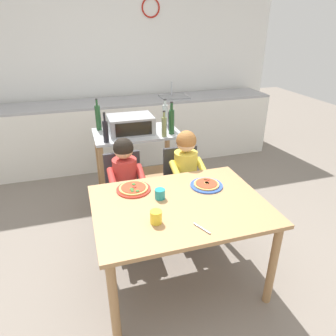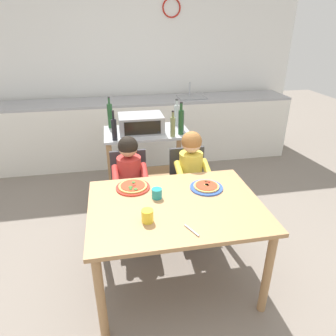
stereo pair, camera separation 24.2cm
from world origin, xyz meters
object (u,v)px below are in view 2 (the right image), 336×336
object	(u,v)px
toaster_oven	(141,123)
dining_chair_left	(130,187)
bottle_dark_olive_oil	(177,114)
kitchen_island_cart	(147,156)
pizza_plate_red_rimmed	(133,187)
bottle_brown_beer	(181,121)
drinking_cup_yellow	(147,216)
child_in_red_shirt	(130,178)
bottle_squat_spirits	(110,115)
dining_chair_right	(189,183)
drinking_cup_teal	(157,193)
bottle_tall_green_wine	(173,126)
bottle_clear_vinegar	(114,129)
bottle_slim_sauce	(181,121)
child_in_yellow_shirt	(192,173)
dining_table	(176,215)
pizza_plate_blue_rimmed	(206,187)
serving_spoon	(192,230)

from	to	relation	value
toaster_oven	dining_chair_left	distance (m)	0.73
bottle_dark_olive_oil	dining_chair_left	xyz separation A→B (m)	(-0.60, -0.68, -0.50)
kitchen_island_cart	pizza_plate_red_rimmed	distance (m)	1.04
bottle_brown_beer	drinking_cup_yellow	distance (m)	1.42
child_in_red_shirt	bottle_squat_spirits	bearing A→B (deg)	99.11
dining_chair_right	pizza_plate_red_rimmed	xyz separation A→B (m)	(-0.57, -0.44, 0.26)
drinking_cup_teal	drinking_cup_yellow	world-z (taller)	drinking_cup_yellow
bottle_tall_green_wine	drinking_cup_teal	world-z (taller)	bottle_tall_green_wine
bottle_clear_vinegar	bottle_slim_sauce	bearing A→B (deg)	13.30
bottle_slim_sauce	pizza_plate_red_rimmed	bearing A→B (deg)	-122.56
toaster_oven	child_in_yellow_shirt	xyz separation A→B (m)	(0.39, -0.68, -0.29)
dining_table	child_in_red_shirt	bearing A→B (deg)	114.05
bottle_clear_vinegar	child_in_yellow_shirt	world-z (taller)	bottle_clear_vinegar
bottle_slim_sauce	kitchen_island_cart	bearing A→B (deg)	173.84
bottle_dark_olive_oil	bottle_brown_beer	world-z (taller)	bottle_brown_beer
bottle_clear_vinegar	child_in_yellow_shirt	distance (m)	0.88
dining_chair_left	kitchen_island_cart	bearing A→B (deg)	65.69
kitchen_island_cart	bottle_brown_beer	distance (m)	0.57
kitchen_island_cart	dining_table	distance (m)	1.29
child_in_red_shirt	pizza_plate_blue_rimmed	world-z (taller)	child_in_red_shirt
kitchen_island_cart	bottle_slim_sauce	distance (m)	0.55
toaster_oven	bottle_tall_green_wine	bearing A→B (deg)	-36.32
kitchen_island_cart	pizza_plate_blue_rimmed	size ratio (longest dim) A/B	3.48
bottle_dark_olive_oil	dining_chair_left	world-z (taller)	bottle_dark_olive_oil
drinking_cup_teal	bottle_slim_sauce	bearing A→B (deg)	68.62
dining_chair_right	child_in_red_shirt	world-z (taller)	child_in_red_shirt
bottle_dark_olive_oil	child_in_yellow_shirt	size ratio (longest dim) A/B	0.29
bottle_tall_green_wine	dining_chair_right	size ratio (longest dim) A/B	0.33
bottle_dark_olive_oil	kitchen_island_cart	bearing A→B (deg)	-156.97
toaster_oven	bottle_dark_olive_oil	world-z (taller)	bottle_dark_olive_oil
bottle_dark_olive_oil	dining_table	distance (m)	1.52
bottle_squat_spirits	serving_spoon	bearing A→B (deg)	-75.92
bottle_tall_green_wine	dining_table	distance (m)	1.14
pizza_plate_red_rimmed	bottle_brown_beer	bearing A→B (deg)	55.30
toaster_oven	bottle_clear_vinegar	xyz separation A→B (m)	(-0.29, -0.21, 0.02)
bottle_brown_beer	child_in_yellow_shirt	xyz separation A→B (m)	(-0.00, -0.52, -0.34)
bottle_dark_olive_oil	dining_chair_right	world-z (taller)	bottle_dark_olive_oil
dining_chair_right	drinking_cup_yellow	world-z (taller)	dining_chair_right
kitchen_island_cart	bottle_squat_spirits	distance (m)	0.60
dining_chair_right	pizza_plate_red_rimmed	world-z (taller)	dining_chair_right
kitchen_island_cart	bottle_slim_sauce	world-z (taller)	bottle_slim_sauce
toaster_oven	drinking_cup_yellow	bearing A→B (deg)	-94.73
bottle_brown_beer	drinking_cup_teal	world-z (taller)	bottle_brown_beer
dining_chair_left	drinking_cup_teal	bearing A→B (deg)	-75.76
child_in_red_shirt	drinking_cup_teal	xyz separation A→B (m)	(0.16, -0.52, 0.12)
drinking_cup_yellow	kitchen_island_cart	bearing A→B (deg)	83.01
bottle_dark_olive_oil	pizza_plate_blue_rimmed	xyz separation A→B (m)	(-0.03, -1.26, -0.24)
kitchen_island_cart	dining_chair_left	bearing A→B (deg)	-114.31
bottle_slim_sauce	drinking_cup_yellow	bearing A→B (deg)	-111.19
bottle_squat_spirits	bottle_tall_green_wine	bearing A→B (deg)	-33.87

